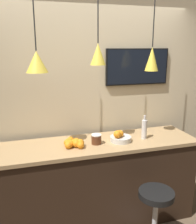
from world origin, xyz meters
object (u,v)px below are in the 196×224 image
fruit_bowl (120,137)px  spread_jar (96,139)px  juice_bottle (144,129)px  mounted_tv (137,67)px  bar_stool (155,211)px

fruit_bowl → spread_jar: size_ratio=2.16×
juice_bottle → mounted_tv: bearing=79.8°
bar_stool → mounted_tv: 1.66m
bar_stool → mounted_tv: bearing=78.3°
juice_bottle → spread_jar: 0.58m
spread_jar → mounted_tv: (0.65, 0.41, 0.74)m
spread_jar → fruit_bowl: bearing=-0.8°
juice_bottle → mounted_tv: (0.07, 0.41, 0.67)m
fruit_bowl → juice_bottle: size_ratio=0.85×
bar_stool → juice_bottle: juice_bottle is taller
spread_jar → mounted_tv: mounted_tv is taller
juice_bottle → mounted_tv: mounted_tv is taller
spread_jar → mounted_tv: bearing=32.2°
bar_stool → spread_jar: bearing=128.1°
bar_stool → mounted_tv: mounted_tv is taller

